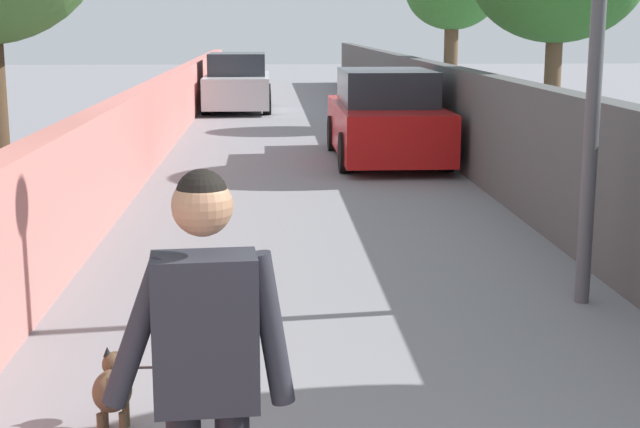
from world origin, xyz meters
name	(u,v)px	position (x,y,z in m)	size (l,w,h in m)	color
ground_plane	(303,161)	(14.00, 0.00, 0.00)	(80.00, 80.00, 0.00)	gray
wall_left	(135,137)	(12.00, 2.56, 0.66)	(48.00, 0.30, 1.33)	#CC726B
fence_right	(479,126)	(12.00, -2.56, 0.79)	(48.00, 0.30, 1.59)	#4C4C4C
person_skateboarder	(206,359)	(1.58, 0.84, 1.08)	(0.25, 0.71, 1.70)	black
dog	(113,387)	(3.31, 1.49, 0.28)	(2.02, 0.78, 1.06)	brown
car_near	(386,119)	(14.01, -1.41, 0.72)	(4.30, 1.80, 1.54)	#B71414
car_far	(238,84)	(23.71, 1.41, 0.72)	(4.31, 1.80, 1.54)	silver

